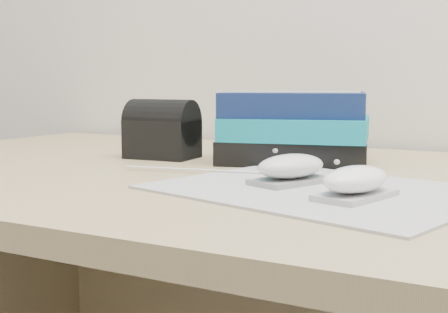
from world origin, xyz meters
The scene contains 6 objects.
mousepad centered at (0.05, 1.48, 0.73)m, with size 0.38×0.29×0.00m, color gray.
mouse_rear centered at (0.00, 1.50, 0.75)m, with size 0.09×0.12×0.04m.
mouse_front centered at (0.11, 1.44, 0.75)m, with size 0.08×0.11×0.04m.
usb_cable centered at (-0.15, 1.53, 0.73)m, with size 0.00×0.00×0.25m, color silver.
book_stack centered at (-0.08, 1.72, 0.79)m, with size 0.27×0.24×0.12m.
pouch centered at (-0.30, 1.65, 0.78)m, with size 0.12×0.09×0.10m.
Camera 1 is at (0.30, 0.77, 0.86)m, focal length 50.00 mm.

